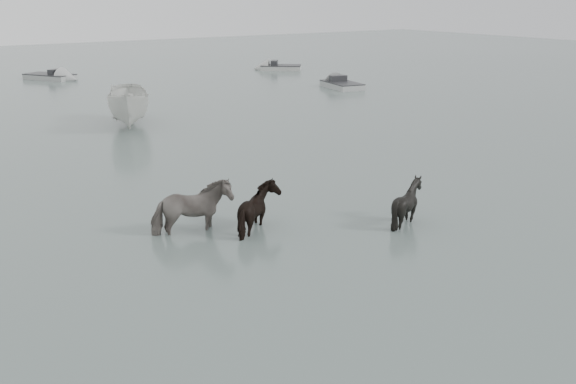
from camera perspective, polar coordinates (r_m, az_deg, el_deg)
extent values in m
plane|color=#4E5D58|center=(15.32, 1.96, -5.50)|extent=(140.00, 140.00, 0.00)
imported|color=black|center=(16.50, -8.61, -0.80)|extent=(2.18, 1.29, 1.73)
imported|color=black|center=(16.58, -2.50, -0.89)|extent=(1.82, 1.93, 1.52)
imported|color=black|center=(17.39, 10.58, -0.44)|extent=(1.63, 1.54, 1.45)
imported|color=silver|center=(30.91, -13.93, 7.58)|extent=(3.60, 5.37, 1.94)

